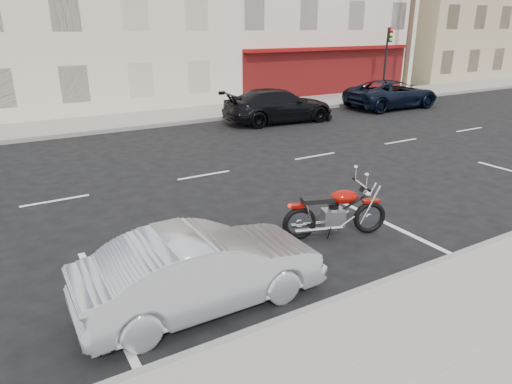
# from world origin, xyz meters

# --- Properties ---
(ground) EXTENTS (120.00, 120.00, 0.00)m
(ground) POSITION_xyz_m (0.00, 0.00, 0.00)
(ground) COLOR black
(ground) RESTS_ON ground
(sidewalk_far) EXTENTS (80.00, 3.40, 0.15)m
(sidewalk_far) POSITION_xyz_m (-5.00, 8.70, 0.07)
(sidewalk_far) COLOR gray
(sidewalk_far) RESTS_ON ground
(curb_near) EXTENTS (80.00, 0.12, 0.16)m
(curb_near) POSITION_xyz_m (-5.00, -7.00, 0.08)
(curb_near) COLOR gray
(curb_near) RESTS_ON ground
(curb_far) EXTENTS (80.00, 0.12, 0.16)m
(curb_far) POSITION_xyz_m (-5.00, 7.00, 0.08)
(curb_far) COLOR gray
(curb_far) RESTS_ON ground
(bldg_far_east) EXTENTS (12.00, 12.00, 11.00)m
(bldg_far_east) POSITION_xyz_m (26.00, 16.30, 5.50)
(bldg_far_east) COLOR tan
(bldg_far_east) RESTS_ON ground
(utility_pole) EXTENTS (1.80, 0.30, 9.00)m
(utility_pole) POSITION_xyz_m (15.50, 8.60, 4.74)
(utility_pole) COLOR #422D1E
(utility_pole) RESTS_ON sidewalk_far
(traffic_light) EXTENTS (0.26, 0.30, 3.80)m
(traffic_light) POSITION_xyz_m (13.50, 8.33, 2.56)
(traffic_light) COLOR black
(traffic_light) RESTS_ON sidewalk_far
(fire_hydrant) EXTENTS (0.20, 0.20, 0.72)m
(fire_hydrant) POSITION_xyz_m (12.00, 8.50, 0.53)
(fire_hydrant) COLOR beige
(fire_hydrant) RESTS_ON sidewalk_far
(motorcycle) EXTENTS (2.11, 0.98, 1.10)m
(motorcycle) POSITION_xyz_m (-0.65, -5.29, 0.50)
(motorcycle) COLOR black
(motorcycle) RESTS_ON ground
(sedan_silver) EXTENTS (3.76, 1.32, 1.24)m
(sedan_silver) POSITION_xyz_m (-4.70, -5.91, 0.62)
(sedan_silver) COLOR #AAADB2
(sedan_silver) RESTS_ON ground
(suv_far) EXTENTS (5.17, 2.46, 1.42)m
(suv_far) POSITION_xyz_m (11.15, 5.46, 0.71)
(suv_far) COLOR black
(suv_far) RESTS_ON ground
(car_far) EXTENTS (5.18, 2.44, 1.46)m
(car_far) POSITION_xyz_m (4.06, 5.34, 0.73)
(car_far) COLOR black
(car_far) RESTS_ON ground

